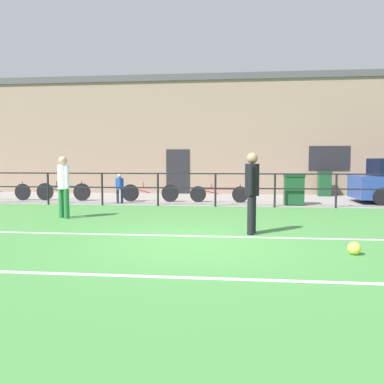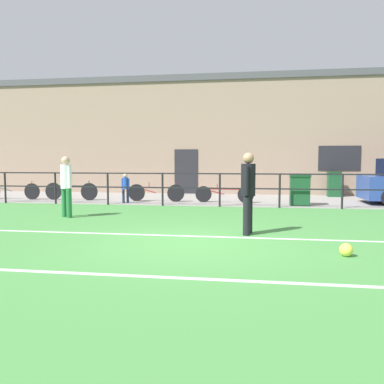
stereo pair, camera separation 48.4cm
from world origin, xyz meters
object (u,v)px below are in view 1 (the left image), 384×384
Objects in this scene: bicycle_parked_1 at (2,191)px; bicycle_parked_3 at (219,194)px; trash_bin_0 at (324,184)px; trash_bin_1 at (294,190)px; player_striker at (63,183)px; soccer_ball_match at (354,248)px; bicycle_parked_2 at (150,193)px; player_goalkeeper at (252,188)px; bicycle_parked_0 at (63,192)px; spectator_child at (120,186)px.

bicycle_parked_3 is (8.56, 0.05, -0.02)m from bicycle_parked_1.
trash_bin_0 is at bearing 35.21° from bicycle_parked_3.
bicycle_parked_3 is 2.72m from trash_bin_1.
bicycle_parked_3 is at bearing -99.77° from player_striker.
soccer_ball_match is 0.09× the size of bicycle_parked_1.
bicycle_parked_3 is (2.61, -0.00, -0.02)m from bicycle_parked_2.
player_goalkeeper is 1.03× the size of player_striker.
bicycle_parked_0 is 11.00m from trash_bin_0.
player_goalkeeper is 5.95m from trash_bin_1.
bicycle_parked_2 is at bearing 123.21° from soccer_ball_match.
bicycle_parked_2 is at bearing 174.40° from trash_bin_1.
bicycle_parked_2 is at bearing -152.62° from spectator_child.
spectator_child is at bearing -145.04° from bicycle_parked_2.
player_goalkeeper is 2.55m from soccer_ball_match.
player_goalkeeper is 5.34m from player_striker.
player_striker is 1.59× the size of trash_bin_1.
trash_bin_0 is at bearing 80.35° from soccer_ball_match.
bicycle_parked_2 is 2.03× the size of trash_bin_0.
trash_bin_0 is 4.12m from trash_bin_1.
bicycle_parked_2 is at bearing 0.00° from bicycle_parked_0.
bicycle_parked_3 is (-0.96, 6.21, -0.65)m from player_goalkeeper.
player_striker is 4.66m from bicycle_parked_2.
trash_bin_0 is at bearing 63.54° from trash_bin_1.
spectator_child is 0.50× the size of bicycle_parked_0.
player_striker is at bearing -44.00° from bicycle_parked_1.
player_striker is 1.57× the size of trash_bin_0.
player_goalkeeper reaches higher than spectator_child.
trash_bin_0 is (10.54, 3.17, 0.19)m from bicycle_parked_0.
bicycle_parked_0 is 2.51m from bicycle_parked_1.
trash_bin_0 reaches higher than bicycle_parked_2.
bicycle_parked_2 is (-5.21, 7.96, 0.25)m from soccer_ball_match.
bicycle_parked_2 is at bearing 40.37° from player_goalkeeper.
bicycle_parked_3 is at bearing 0.30° from bicycle_parked_1.
soccer_ball_match is at bearing -90.44° from trash_bin_1.
spectator_child reaches higher than bicycle_parked_1.
player_goalkeeper reaches higher than bicycle_parked_3.
bicycle_parked_3 is 5.50m from trash_bin_0.
spectator_child is at bearing -154.50° from trash_bin_0.
spectator_child is 2.57m from bicycle_parked_0.
bicycle_parked_1 is at bearing -179.70° from bicycle_parked_3.
bicycle_parked_0 is 2.04× the size of trash_bin_1.
trash_bin_0 is 1.01× the size of trash_bin_1.
bicycle_parked_0 is at bearing -180.00° from bicycle_parked_2.
trash_bin_1 is at bearing -2.41° from bicycle_parked_1.
player_goalkeeper is at bearing -166.95° from player_striker.
soccer_ball_match is at bearing 122.79° from spectator_child.
bicycle_parked_3 is (3.58, 0.68, -0.30)m from spectator_child.
spectator_child reaches higher than trash_bin_1.
spectator_child reaches higher than bicycle_parked_0.
player_striker is 0.77× the size of bicycle_parked_2.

